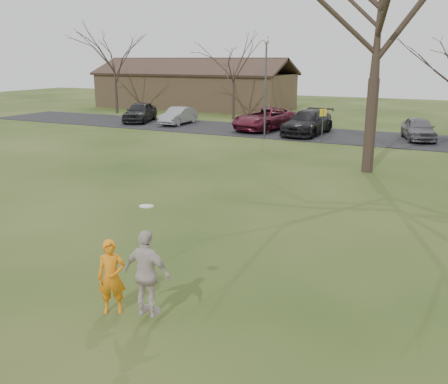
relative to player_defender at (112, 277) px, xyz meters
The scene contains 14 objects.
ground 0.98m from the player_defender, 53.56° to the left, with size 120.00×120.00×0.00m, color #1E380F.
parking_strip 25.49m from the player_defender, 89.21° to the left, with size 62.00×6.50×0.04m, color black.
player_defender is the anchor object (origin of this frame).
car_0 31.26m from the player_defender, 124.36° to the left, with size 1.89×4.69×1.60m, color black.
car_1 29.41m from the player_defender, 118.50° to the left, with size 1.41×4.03×1.33m, color gray.
car_2 26.88m from the player_defender, 104.72° to the left, with size 2.65×5.74×1.60m, color #591526.
car_3 25.43m from the player_defender, 97.64° to the left, with size 2.25×5.54×1.61m, color black.
car_4 26.25m from the player_defender, 82.05° to the left, with size 1.67×4.15×1.41m, color slate.
catching_play 0.92m from the player_defender, ahead, with size 1.03×0.49×2.23m.
building 43.22m from the player_defender, 117.05° to the left, with size 20.60×8.50×5.14m.
lamp_post 23.87m from the player_defender, 103.81° to the left, with size 0.34×0.34×6.27m.
sign_yellow 22.55m from the player_defender, 94.19° to the left, with size 0.35×0.35×2.08m.
big_tree 16.84m from the player_defender, 81.36° to the left, with size 9.00×9.00×14.00m, color #352821, non-canonical shape.
small_tree_row 31.06m from the player_defender, 81.18° to the left, with size 55.00×5.90×8.50m.
Camera 1 is at (5.63, -7.58, 5.05)m, focal length 38.98 mm.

